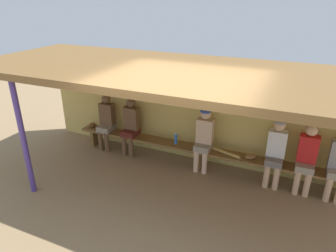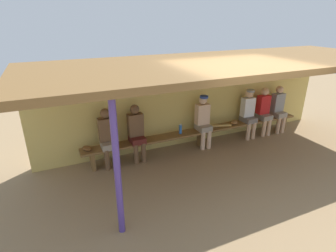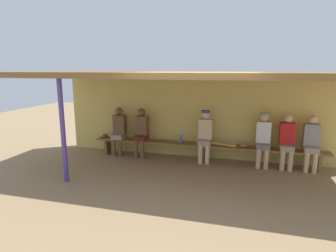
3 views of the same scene
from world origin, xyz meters
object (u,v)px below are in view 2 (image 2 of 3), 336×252
at_px(player_in_white, 264,109).
at_px(water_bottle_blue, 180,129).
at_px(player_rightmost, 203,119).
at_px(bench, 201,132).
at_px(baseball_glove_tan, 87,148).
at_px(baseball_bat, 216,126).
at_px(support_post, 117,171).
at_px(player_leftmost, 278,107).
at_px(player_with_sunglasses, 107,136).
at_px(baseball_glove_worn, 234,122).
at_px(player_shirtless_tan, 136,131).
at_px(player_in_blue, 249,111).

relative_size(player_in_white, water_bottle_blue, 5.31).
distance_m(player_rightmost, player_in_white, 1.97).
xyz_separation_m(bench, baseball_glove_tan, (-2.83, 0.03, 0.12)).
xyz_separation_m(water_bottle_blue, baseball_bat, (1.04, -0.01, -0.09)).
bearing_deg(support_post, player_rightmost, 37.95).
bearing_deg(player_leftmost, player_with_sunglasses, 180.00).
height_order(player_rightmost, baseball_glove_worn, player_rightmost).
bearing_deg(player_shirtless_tan, baseball_glove_worn, -0.07).
xyz_separation_m(support_post, player_with_sunglasses, (0.28, 2.10, -0.37)).
distance_m(player_in_blue, player_in_white, 0.54).
distance_m(player_rightmost, baseball_glove_worn, 1.00).
relative_size(bench, baseball_bat, 7.38).
xyz_separation_m(player_with_sunglasses, baseball_bat, (2.82, -0.00, -0.24)).
bearing_deg(water_bottle_blue, player_in_blue, -0.09).
distance_m(player_leftmost, player_in_white, 0.53).
bearing_deg(baseball_glove_tan, baseball_bat, -118.82).
distance_m(bench, player_with_sunglasses, 2.40).
distance_m(player_with_sunglasses, baseball_glove_tan, 0.51).
bearing_deg(player_rightmost, water_bottle_blue, 179.70).
bearing_deg(player_rightmost, player_in_blue, 0.00).
relative_size(bench, baseball_glove_tan, 25.00).
distance_m(baseball_glove_tan, baseball_bat, 3.28).
distance_m(player_shirtless_tan, baseball_glove_tan, 1.14).
bearing_deg(water_bottle_blue, player_shirtless_tan, -179.81).
height_order(player_leftmost, baseball_bat, player_leftmost).
relative_size(player_shirtless_tan, player_rightmost, 0.99).
xyz_separation_m(baseball_glove_tan, baseball_bat, (3.28, -0.03, -0.01)).
xyz_separation_m(player_shirtless_tan, player_in_white, (3.72, 0.00, 0.00)).
xyz_separation_m(player_shirtless_tan, player_rightmost, (1.75, 0.00, 0.02)).
bearing_deg(player_shirtless_tan, water_bottle_blue, 0.19).
distance_m(player_leftmost, baseball_glove_tan, 5.37).
relative_size(player_with_sunglasses, player_in_blue, 0.99).
xyz_separation_m(support_post, player_rightmost, (2.70, 2.10, -0.35)).
relative_size(baseball_glove_tan, baseball_bat, 0.30).
relative_size(bench, player_with_sunglasses, 4.49).
relative_size(player_with_sunglasses, player_shirtless_tan, 1.00).
bearing_deg(water_bottle_blue, bench, -0.66).
xyz_separation_m(player_leftmost, water_bottle_blue, (-3.13, 0.00, -0.15)).
distance_m(support_post, player_leftmost, 5.62).
bearing_deg(baseball_glove_worn, baseball_bat, 141.91).
height_order(player_shirtless_tan, baseball_glove_tan, player_shirtless_tan).
relative_size(player_leftmost, baseball_glove_worn, 5.56).
distance_m(bench, player_in_white, 2.04).
bearing_deg(player_rightmost, baseball_glove_worn, -0.21).
height_order(bench, player_shirtless_tan, player_shirtless_tan).
bearing_deg(player_shirtless_tan, bench, -0.10).
height_order(player_shirtless_tan, player_in_white, same).
relative_size(player_shirtless_tan, baseball_glove_tan, 5.56).
xyz_separation_m(bench, baseball_glove_worn, (1.01, -0.00, 0.12)).
height_order(support_post, player_rightmost, support_post).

